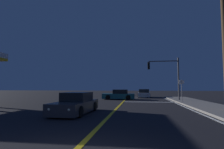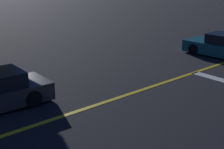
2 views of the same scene
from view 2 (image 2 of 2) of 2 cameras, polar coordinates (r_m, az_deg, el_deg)
lane_line_center at (r=11.38m, az=-9.91°, el=-7.66°), size 0.20×32.27×0.01m
car_mid_block_teal at (r=20.17m, az=19.02°, el=4.72°), size 4.43×2.09×1.34m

